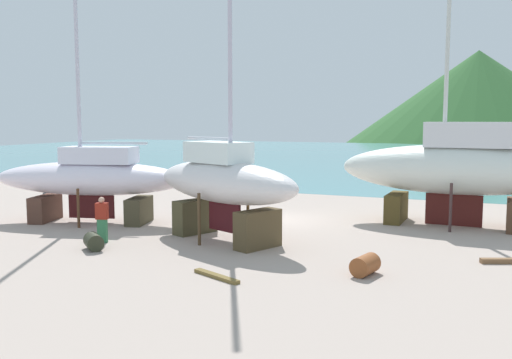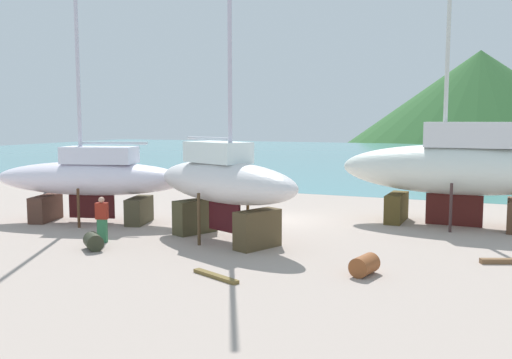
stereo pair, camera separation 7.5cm
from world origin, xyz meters
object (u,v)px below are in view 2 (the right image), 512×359
barrel_rust_near (93,242)px  sailboat_mid_port (224,183)px  worker (102,219)px  barrel_rust_far (50,197)px  sailboat_large_starboard (92,178)px  barrel_blue_faded (86,197)px  sailboat_far_slipway (457,168)px  barrel_tipped_right (364,265)px

barrel_rust_near → sailboat_mid_port: bearing=41.8°
worker → barrel_rust_far: bearing=34.2°
sailboat_mid_port → sailboat_large_starboard: sailboat_large_starboard is taller
sailboat_large_starboard → worker: size_ratio=7.65×
sailboat_mid_port → barrel_blue_faded: (-10.51, 4.87, -1.74)m
barrel_rust_far → barrel_rust_near: (9.71, -8.30, 0.01)m
sailboat_far_slipway → barrel_tipped_right: (-2.03, -9.08, -2.19)m
sailboat_large_starboard → barrel_rust_far: sailboat_large_starboard is taller
worker → barrel_tipped_right: bearing=-111.2°
sailboat_far_slipway → barrel_rust_near: (-11.45, -9.54, -2.20)m
worker → barrel_blue_faded: bearing=25.3°
worker → barrel_rust_near: size_ratio=2.01×
sailboat_mid_port → sailboat_far_slipway: bearing=62.5°
barrel_rust_far → sailboat_mid_port: bearing=-21.2°
sailboat_far_slipway → barrel_blue_faded: bearing=6.6°
worker → barrel_rust_near: worker is taller
sailboat_mid_port → barrel_tipped_right: sailboat_mid_port is taller
sailboat_mid_port → barrel_rust_far: size_ratio=14.05×
sailboat_far_slipway → barrel_rust_far: sailboat_far_slipway is taller
barrel_rust_far → barrel_rust_near: size_ratio=1.00×
sailboat_large_starboard → barrel_tipped_right: 13.55m
sailboat_mid_port → barrel_rust_near: bearing=-114.5°
sailboat_far_slipway → sailboat_mid_port: bearing=40.8°
sailboat_large_starboard → worker: sailboat_large_starboard is taller
barrel_rust_near → barrel_blue_faded: bearing=130.9°
sailboat_large_starboard → worker: 4.57m
barrel_rust_far → barrel_blue_faded: bearing=-5.5°
sailboat_far_slipway → worker: 14.69m
sailboat_large_starboard → barrel_tipped_right: bearing=148.6°
barrel_tipped_right → barrel_blue_faded: 18.06m
barrel_rust_far → barrel_blue_faded: 2.75m
sailboat_far_slipway → worker: sailboat_far_slipway is taller
sailboat_far_slipway → worker: bearing=37.5°
sailboat_large_starboard → barrel_rust_far: 7.61m
sailboat_large_starboard → sailboat_mid_port: bearing=156.1°
sailboat_far_slipway → barrel_tipped_right: 9.56m
sailboat_mid_port → barrel_rust_near: size_ratio=14.02×
sailboat_large_starboard → barrel_rust_near: sailboat_large_starboard is taller
sailboat_large_starboard → barrel_rust_far: (-6.23, 4.03, -1.70)m
worker → barrel_blue_faded: 9.58m
barrel_rust_near → barrel_rust_far: bearing=139.5°
sailboat_mid_port → barrel_blue_faded: size_ratio=13.63×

